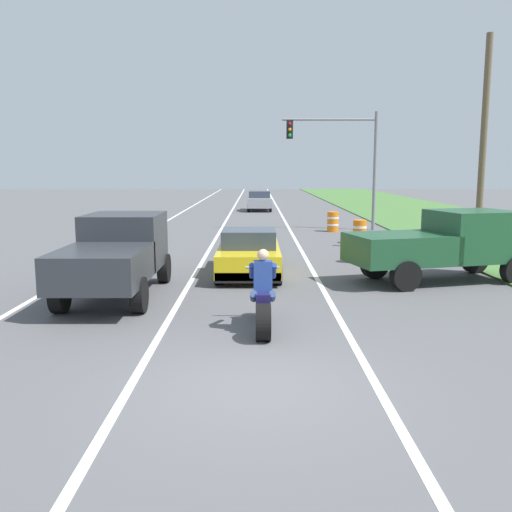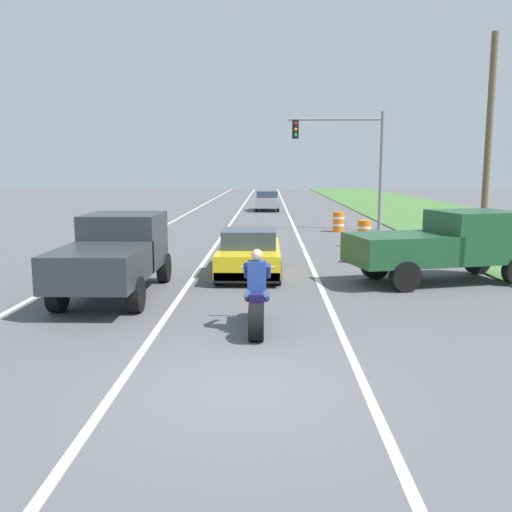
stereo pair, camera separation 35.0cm
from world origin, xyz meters
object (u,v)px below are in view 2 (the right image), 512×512
sports_car_yellow (249,253)px  construction_barrel_mid (364,232)px  pickup_truck_left_lane_dark_grey (115,252)px  traffic_light_mast_near (352,151)px  construction_barrel_nearest (367,248)px  motorcycle_with_rider (257,301)px  distant_car_far_ahead (267,201)px  pickup_truck_right_shoulder_dark_green (444,243)px  construction_barrel_far (338,222)px

sports_car_yellow → construction_barrel_mid: (4.61, 6.96, -0.13)m
pickup_truck_left_lane_dark_grey → traffic_light_mast_near: size_ratio=0.80×
construction_barrel_nearest → construction_barrel_mid: 4.97m
sports_car_yellow → pickup_truck_left_lane_dark_grey: bearing=-137.7°
construction_barrel_nearest → motorcycle_with_rider: bearing=-113.7°
motorcycle_with_rider → construction_barrel_mid: motorcycle_with_rider is taller
traffic_light_mast_near → construction_barrel_nearest: bearing=-95.2°
construction_barrel_nearest → distant_car_far_ahead: 23.96m
sports_car_yellow → pickup_truck_left_lane_dark_grey: (-3.22, -2.93, 0.48)m
construction_barrel_nearest → distant_car_far_ahead: size_ratio=0.25×
construction_barrel_mid → distant_car_far_ahead: 19.25m
sports_car_yellow → construction_barrel_nearest: 4.37m
pickup_truck_left_lane_dark_grey → distant_car_far_ahead: (3.69, 28.70, -0.33)m
traffic_light_mast_near → pickup_truck_right_shoulder_dark_green: bearing=-87.2°
motorcycle_with_rider → construction_barrel_far: 17.85m
construction_barrel_far → distant_car_far_ahead: 14.70m
motorcycle_with_rider → construction_barrel_far: size_ratio=2.21×
construction_barrel_nearest → construction_barrel_far: size_ratio=1.00×
motorcycle_with_rider → construction_barrel_nearest: motorcycle_with_rider is taller
construction_barrel_mid → sports_car_yellow: bearing=-123.5°
construction_barrel_mid → distant_car_far_ahead: bearing=102.4°
traffic_light_mast_near → distant_car_far_ahead: bearing=107.7°
motorcycle_with_rider → distant_car_far_ahead: size_ratio=0.55×
construction_barrel_nearest → construction_barrel_far: same height
motorcycle_with_rider → pickup_truck_right_shoulder_dark_green: bearing=43.8°
motorcycle_with_rider → construction_barrel_nearest: bearing=66.3°
sports_car_yellow → construction_barrel_nearest: bearing=28.0°
construction_barrel_nearest → construction_barrel_mid: bearing=81.3°
pickup_truck_right_shoulder_dark_green → construction_barrel_mid: 8.09m
pickup_truck_left_lane_dark_grey → construction_barrel_mid: (7.83, 9.90, -0.60)m
sports_car_yellow → construction_barrel_nearest: size_ratio=4.30×
pickup_truck_left_lane_dark_grey → motorcycle_with_rider: bearing=-40.1°
pickup_truck_left_lane_dark_grey → distant_car_far_ahead: pickup_truck_left_lane_dark_grey is taller
sports_car_yellow → construction_barrel_far: bearing=70.4°
pickup_truck_right_shoulder_dark_green → construction_barrel_far: bearing=96.0°
construction_barrel_mid → distant_car_far_ahead: size_ratio=0.25×
distant_car_far_ahead → sports_car_yellow: bearing=-91.0°
sports_car_yellow → construction_barrel_far: (4.10, 11.52, -0.13)m
pickup_truck_left_lane_dark_grey → construction_barrel_far: pickup_truck_left_lane_dark_grey is taller
sports_car_yellow → traffic_light_mast_near: bearing=68.7°
motorcycle_with_rider → pickup_truck_right_shoulder_dark_green: size_ratio=0.43×
construction_barrel_mid → motorcycle_with_rider: bearing=-108.3°
pickup_truck_left_lane_dark_grey → distant_car_far_ahead: size_ratio=1.20×
pickup_truck_right_shoulder_dark_green → distant_car_far_ahead: (-4.96, 26.83, -0.33)m
traffic_light_mast_near → construction_barrel_far: size_ratio=6.00×
pickup_truck_right_shoulder_dark_green → construction_barrel_far: (-1.33, 12.58, -0.60)m
sports_car_yellow → distant_car_far_ahead: bearing=89.0°
pickup_truck_left_lane_dark_grey → construction_barrel_far: (7.32, 14.45, -0.60)m
pickup_truck_right_shoulder_dark_green → construction_barrel_nearest: bearing=116.7°
traffic_light_mast_near → construction_barrel_mid: size_ratio=6.00×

